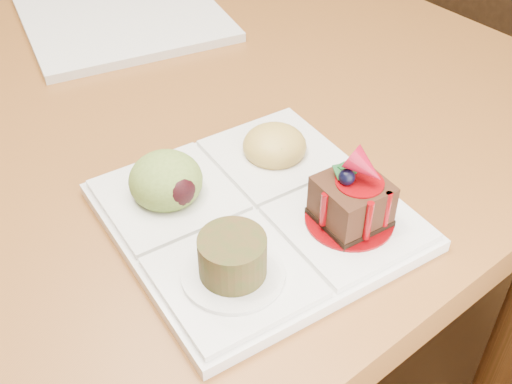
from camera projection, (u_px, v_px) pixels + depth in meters
ground at (53, 291)px, 1.49m from camera, size 6.00×6.00×0.00m
chair_right at (404, 18)px, 1.27m from camera, size 0.45×0.45×1.02m
sampler_plate at (253, 204)px, 0.57m from camera, size 0.27×0.27×0.09m
second_plate at (122, 16)px, 0.88m from camera, size 0.32×0.32×0.01m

